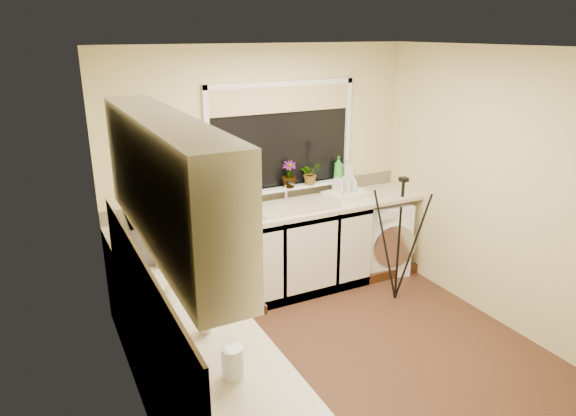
% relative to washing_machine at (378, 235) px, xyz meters
% --- Properties ---
extents(floor, '(3.20, 3.20, 0.00)m').
position_rel_washing_machine_xyz_m(floor, '(-1.25, -1.20, -0.40)').
color(floor, '#4E2E1F').
rests_on(floor, ground).
extents(ceiling, '(3.20, 3.20, 0.00)m').
position_rel_washing_machine_xyz_m(ceiling, '(-1.25, -1.20, 2.05)').
color(ceiling, white).
rests_on(ceiling, ground).
extents(wall_back, '(3.20, 0.00, 3.20)m').
position_rel_washing_machine_xyz_m(wall_back, '(-1.25, 0.30, 0.82)').
color(wall_back, beige).
rests_on(wall_back, ground).
extents(wall_front, '(3.20, 0.00, 3.20)m').
position_rel_washing_machine_xyz_m(wall_front, '(-1.25, -2.70, 0.82)').
color(wall_front, beige).
rests_on(wall_front, ground).
extents(wall_left, '(0.00, 3.00, 3.00)m').
position_rel_washing_machine_xyz_m(wall_left, '(-2.85, -1.20, 0.82)').
color(wall_left, beige).
rests_on(wall_left, ground).
extents(wall_right, '(0.00, 3.00, 3.00)m').
position_rel_washing_machine_xyz_m(wall_right, '(0.35, -1.20, 0.82)').
color(wall_right, beige).
rests_on(wall_right, ground).
extents(base_cabinet_back, '(2.55, 0.60, 0.86)m').
position_rel_washing_machine_xyz_m(base_cabinet_back, '(-1.58, -0.00, 0.03)').
color(base_cabinet_back, silver).
rests_on(base_cabinet_back, floor).
extents(base_cabinet_left, '(0.54, 2.40, 0.86)m').
position_rel_washing_machine_xyz_m(base_cabinet_left, '(-2.55, -1.50, 0.03)').
color(base_cabinet_left, silver).
rests_on(base_cabinet_left, floor).
extents(worktop_back, '(3.20, 0.60, 0.04)m').
position_rel_washing_machine_xyz_m(worktop_back, '(-1.25, -0.00, 0.48)').
color(worktop_back, beige).
rests_on(worktop_back, base_cabinet_back).
extents(worktop_left, '(0.60, 2.40, 0.04)m').
position_rel_washing_machine_xyz_m(worktop_left, '(-2.55, -1.50, 0.48)').
color(worktop_left, beige).
rests_on(worktop_left, base_cabinet_left).
extents(upper_cabinet, '(0.28, 1.90, 0.70)m').
position_rel_washing_machine_xyz_m(upper_cabinet, '(-2.69, -1.65, 1.40)').
color(upper_cabinet, silver).
rests_on(upper_cabinet, wall_left).
extents(splashback_left, '(0.02, 2.40, 0.45)m').
position_rel_washing_machine_xyz_m(splashback_left, '(-2.84, -1.50, 0.72)').
color(splashback_left, beige).
rests_on(splashback_left, wall_left).
extents(splashback_back, '(3.20, 0.02, 0.14)m').
position_rel_washing_machine_xyz_m(splashback_back, '(-1.25, 0.29, 0.57)').
color(splashback_back, beige).
rests_on(splashback_back, wall_back).
extents(window_glass, '(1.50, 0.02, 1.00)m').
position_rel_washing_machine_xyz_m(window_glass, '(-1.05, 0.28, 1.15)').
color(window_glass, black).
rests_on(window_glass, wall_back).
extents(window_blind, '(1.50, 0.02, 0.25)m').
position_rel_washing_machine_xyz_m(window_blind, '(-1.05, 0.26, 1.52)').
color(window_blind, tan).
rests_on(window_blind, wall_back).
extents(windowsill, '(1.60, 0.14, 0.03)m').
position_rel_washing_machine_xyz_m(windowsill, '(-1.05, 0.23, 0.63)').
color(windowsill, white).
rests_on(windowsill, wall_back).
extents(sink, '(0.82, 0.46, 0.03)m').
position_rel_washing_machine_xyz_m(sink, '(-1.05, -0.00, 0.51)').
color(sink, tan).
rests_on(sink, worktop_back).
extents(faucet, '(0.03, 0.03, 0.24)m').
position_rel_washing_machine_xyz_m(faucet, '(-1.05, 0.18, 0.62)').
color(faucet, silver).
rests_on(faucet, worktop_back).
extents(washing_machine, '(0.69, 0.67, 0.81)m').
position_rel_washing_machine_xyz_m(washing_machine, '(0.00, 0.00, 0.00)').
color(washing_machine, white).
rests_on(washing_machine, floor).
extents(laptop, '(0.35, 0.36, 0.24)m').
position_rel_washing_machine_xyz_m(laptop, '(-1.87, 0.04, 0.56)').
color(laptop, '#A9A8B0').
rests_on(laptop, worktop_back).
extents(kettle, '(0.15, 0.15, 0.19)m').
position_rel_washing_machine_xyz_m(kettle, '(-2.53, -0.75, 0.59)').
color(kettle, silver).
rests_on(kettle, worktop_left).
extents(dish_rack, '(0.47, 0.39, 0.06)m').
position_rel_washing_machine_xyz_m(dish_rack, '(-0.43, 0.03, 0.53)').
color(dish_rack, silver).
rests_on(dish_rack, worktop_back).
extents(tripod, '(0.74, 0.74, 1.26)m').
position_rel_washing_machine_xyz_m(tripod, '(-0.24, -0.65, 0.23)').
color(tripod, black).
rests_on(tripod, floor).
extents(glass_jug, '(0.12, 0.12, 0.17)m').
position_rel_washing_machine_xyz_m(glass_jug, '(-2.56, -2.22, 0.58)').
color(glass_jug, silver).
rests_on(glass_jug, worktop_left).
extents(steel_jar, '(0.08, 0.08, 0.11)m').
position_rel_washing_machine_xyz_m(steel_jar, '(-2.65, -1.34, 0.55)').
color(steel_jar, silver).
rests_on(steel_jar, worktop_left).
extents(microwave, '(0.41, 0.58, 0.31)m').
position_rel_washing_machine_xyz_m(microwave, '(-2.55, -0.47, 0.65)').
color(microwave, white).
rests_on(microwave, worktop_left).
extents(plant_a, '(0.11, 0.08, 0.21)m').
position_rel_washing_machine_xyz_m(plant_a, '(-1.56, 0.22, 0.75)').
color(plant_a, '#999999').
rests_on(plant_a, windowsill).
extents(plant_b, '(0.12, 0.10, 0.22)m').
position_rel_washing_machine_xyz_m(plant_b, '(-1.37, 0.22, 0.76)').
color(plant_b, '#999999').
rests_on(plant_b, windowsill).
extents(plant_c, '(0.20, 0.20, 0.27)m').
position_rel_washing_machine_xyz_m(plant_c, '(-1.01, 0.19, 0.78)').
color(plant_c, '#999999').
rests_on(plant_c, windowsill).
extents(plant_d, '(0.25, 0.23, 0.23)m').
position_rel_washing_machine_xyz_m(plant_d, '(-0.76, 0.20, 0.76)').
color(plant_d, '#999999').
rests_on(plant_d, windowsill).
extents(soap_bottle_green, '(0.12, 0.12, 0.25)m').
position_rel_washing_machine_xyz_m(soap_bottle_green, '(-0.41, 0.22, 0.77)').
color(soap_bottle_green, green).
rests_on(soap_bottle_green, windowsill).
extents(soap_bottle_clear, '(0.11, 0.11, 0.21)m').
position_rel_washing_machine_xyz_m(soap_bottle_clear, '(-0.30, 0.21, 0.75)').
color(soap_bottle_clear, '#999999').
rests_on(soap_bottle_clear, windowsill).
extents(cup_back, '(0.15, 0.15, 0.09)m').
position_rel_washing_machine_xyz_m(cup_back, '(-0.28, -0.01, 0.54)').
color(cup_back, silver).
rests_on(cup_back, worktop_back).
extents(cup_left, '(0.12, 0.12, 0.09)m').
position_rel_washing_machine_xyz_m(cup_left, '(-2.56, -1.77, 0.54)').
color(cup_left, '#C0AF9E').
rests_on(cup_left, worktop_left).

